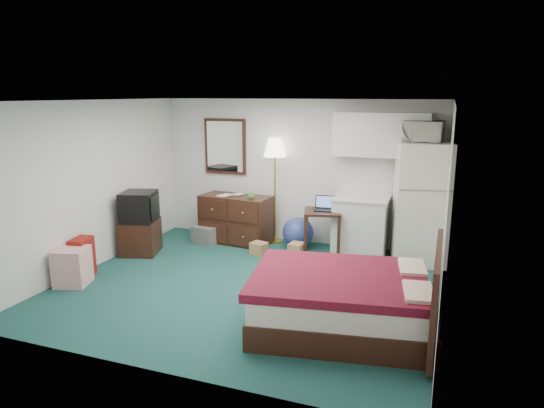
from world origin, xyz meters
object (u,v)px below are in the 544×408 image
at_px(dresser, 236,219).
at_px(tv_stand, 141,237).
at_px(suitcase, 82,258).
at_px(floor_lamp, 275,191).
at_px(fridge, 421,203).
at_px(desk, 322,232).
at_px(kitchen_counter, 360,227).
at_px(bed, 342,302).

distance_m(dresser, tv_stand, 1.65).
xyz_separation_m(dresser, suitcase, (-1.38, -2.29, -0.13)).
distance_m(floor_lamp, fridge, 2.47).
bearing_deg(suitcase, dresser, 48.30).
bearing_deg(floor_lamp, fridge, -4.66).
relative_size(dresser, tv_stand, 2.02).
bearing_deg(suitcase, desk, 25.39).
xyz_separation_m(kitchen_counter, suitcase, (-3.56, -2.41, -0.17)).
relative_size(desk, kitchen_counter, 0.80).
distance_m(dresser, floor_lamp, 0.86).
distance_m(fridge, suitcase, 5.11).
bearing_deg(dresser, fridge, 6.43).
relative_size(floor_lamp, fridge, 0.98).
relative_size(floor_lamp, suitcase, 3.18).
bearing_deg(kitchen_counter, tv_stand, -161.19).
relative_size(tv_stand, suitcase, 1.05).
distance_m(kitchen_counter, tv_stand, 3.63).
xyz_separation_m(floor_lamp, bed, (1.81, -2.81, -0.61)).
distance_m(dresser, suitcase, 2.68).
height_order(floor_lamp, bed, floor_lamp).
bearing_deg(suitcase, fridge, 17.07).
distance_m(dresser, bed, 3.54).
bearing_deg(dresser, kitchen_counter, 8.46).
height_order(kitchen_counter, tv_stand, kitchen_counter).
bearing_deg(floor_lamp, dresser, -158.17).
height_order(floor_lamp, tv_stand, floor_lamp).
relative_size(floor_lamp, bed, 0.96).
height_order(fridge, suitcase, fridge).
height_order(dresser, suitcase, dresser).
bearing_deg(kitchen_counter, desk, -157.84).
distance_m(desk, suitcase, 3.69).
relative_size(fridge, suitcase, 3.24).
relative_size(dresser, kitchen_counter, 1.33).
distance_m(tv_stand, suitcase, 1.21).
bearing_deg(tv_stand, desk, 1.42).
relative_size(desk, tv_stand, 1.21).
xyz_separation_m(desk, fridge, (1.50, 0.18, 0.57)).
bearing_deg(kitchen_counter, bed, -84.89).
height_order(floor_lamp, fridge, fridge).
relative_size(bed, tv_stand, 3.17).
xyz_separation_m(floor_lamp, tv_stand, (-1.88, -1.35, -0.64)).
bearing_deg(desk, suitcase, -158.30).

